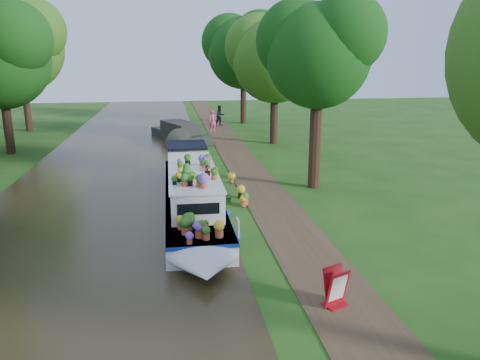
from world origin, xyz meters
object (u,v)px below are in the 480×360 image
object	(u,v)px
second_boat	(181,133)
sandwich_board	(336,289)
pedestrian_pink	(213,121)
pedestrian_dark	(220,116)
plant_boat	(193,194)

from	to	relation	value
second_boat	sandwich_board	bearing A→B (deg)	-106.58
pedestrian_pink	pedestrian_dark	size ratio (longest dim) A/B	1.00
plant_boat	pedestrian_pink	distance (m)	21.23
pedestrian_pink	plant_boat	bearing A→B (deg)	-111.98
pedestrian_pink	pedestrian_dark	xyz separation A→B (m)	(1.03, 3.68, 0.00)
plant_boat	sandwich_board	world-z (taller)	plant_boat
plant_boat	sandwich_board	xyz separation A→B (m)	(3.19, -7.81, -0.37)
pedestrian_dark	sandwich_board	bearing A→B (deg)	-111.54
second_boat	pedestrian_pink	bearing A→B (deg)	29.66
pedestrian_pink	second_boat	bearing A→B (deg)	-140.87
pedestrian_dark	second_boat	bearing A→B (deg)	-137.56
sandwich_board	pedestrian_dark	size ratio (longest dim) A/B	0.55
sandwich_board	pedestrian_dark	distance (m)	32.54
plant_boat	second_boat	bearing A→B (deg)	89.99
second_boat	pedestrian_dark	bearing A→B (deg)	39.00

